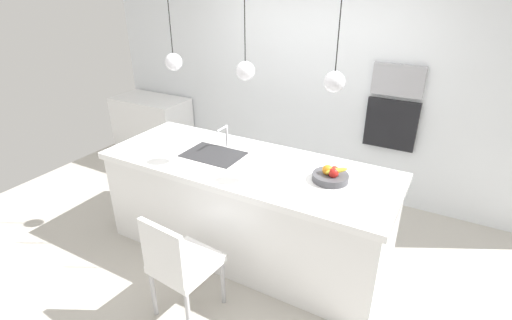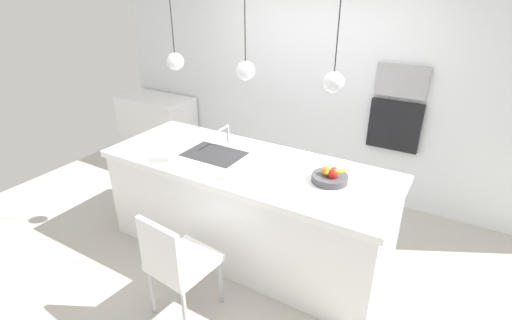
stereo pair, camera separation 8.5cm
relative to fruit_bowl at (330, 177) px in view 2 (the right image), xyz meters
name	(u,v)px [view 2 (the right image)]	position (x,y,z in m)	size (l,w,h in m)	color
floor	(248,247)	(-0.78, -0.04, -1.01)	(6.60, 6.60, 0.00)	#BCB7AD
back_wall	(318,86)	(-0.78, 1.61, 0.29)	(6.00, 0.10, 2.60)	white
kitchen_island	(247,207)	(-0.78, -0.04, -0.52)	(2.73, 1.02, 0.96)	white
sink_basin	(214,154)	(-1.15, -0.04, -0.05)	(0.56, 0.40, 0.02)	#2D2D30
faucet	(226,133)	(-1.15, 0.17, 0.10)	(0.02, 0.17, 0.22)	silver
fruit_bowl	(330,177)	(0.00, 0.00, 0.00)	(0.30, 0.30, 0.15)	#4C4C51
side_counter	(158,126)	(-3.18, 1.24, -0.56)	(1.10, 0.60, 0.90)	white
microwave	(402,81)	(0.18, 1.54, 0.49)	(0.54, 0.08, 0.34)	#9E9EA3
oven	(395,125)	(0.18, 1.54, -0.01)	(0.56, 0.08, 0.56)	black
chair_near	(177,261)	(-0.80, -1.03, -0.48)	(0.48, 0.51, 0.94)	white
pendant_light_left	(175,61)	(-1.54, -0.04, 0.79)	(0.16, 0.16, 0.76)	silver
pendant_light_center	(246,70)	(-0.78, -0.04, 0.79)	(0.16, 0.16, 0.76)	silver
pendant_light_right	(334,82)	(-0.03, -0.04, 0.79)	(0.16, 0.16, 0.76)	silver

